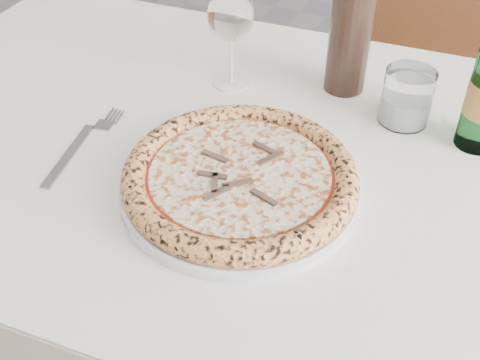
{
  "coord_description": "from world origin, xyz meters",
  "views": [
    {
      "loc": [
        0.16,
        -0.48,
        1.29
      ],
      "look_at": [
        -0.11,
        0.06,
        0.78
      ],
      "focal_mm": 45.0,
      "sensor_mm": 36.0,
      "label": 1
    }
  ],
  "objects_px": {
    "wine_bottle": "(352,23)",
    "plate": "(240,186)",
    "dining_table": "(269,200)",
    "chair_far": "(425,62)",
    "pizza": "(240,176)",
    "wine_glass": "(231,18)",
    "tumbler": "(406,100)"
  },
  "relations": [
    {
      "from": "plate",
      "to": "wine_bottle",
      "type": "relative_size",
      "value": 1.17
    },
    {
      "from": "tumbler",
      "to": "pizza",
      "type": "bearing_deg",
      "value": -119.83
    },
    {
      "from": "wine_glass",
      "to": "wine_bottle",
      "type": "bearing_deg",
      "value": 22.48
    },
    {
      "from": "wine_bottle",
      "to": "plate",
      "type": "bearing_deg",
      "value": -96.74
    },
    {
      "from": "dining_table",
      "to": "wine_glass",
      "type": "bearing_deg",
      "value": 134.18
    },
    {
      "from": "wine_glass",
      "to": "tumbler",
      "type": "xyz_separation_m",
      "value": [
        0.29,
        0.02,
        -0.08
      ]
    },
    {
      "from": "plate",
      "to": "tumbler",
      "type": "bearing_deg",
      "value": 60.17
    },
    {
      "from": "tumbler",
      "to": "wine_bottle",
      "type": "relative_size",
      "value": 0.31
    },
    {
      "from": "pizza",
      "to": "wine_glass",
      "type": "relative_size",
      "value": 1.88
    },
    {
      "from": "plate",
      "to": "pizza",
      "type": "xyz_separation_m",
      "value": [
        -0.0,
        -0.0,
        0.02
      ]
    },
    {
      "from": "pizza",
      "to": "wine_bottle",
      "type": "relative_size",
      "value": 1.15
    },
    {
      "from": "plate",
      "to": "dining_table",
      "type": "bearing_deg",
      "value": 90.0
    },
    {
      "from": "plate",
      "to": "wine_bottle",
      "type": "distance_m",
      "value": 0.33
    },
    {
      "from": "chair_far",
      "to": "plate",
      "type": "distance_m",
      "value": 0.91
    },
    {
      "from": "dining_table",
      "to": "chair_far",
      "type": "relative_size",
      "value": 1.51
    },
    {
      "from": "chair_far",
      "to": "pizza",
      "type": "relative_size",
      "value": 2.96
    },
    {
      "from": "dining_table",
      "to": "wine_bottle",
      "type": "xyz_separation_m",
      "value": [
        0.04,
        0.21,
        0.21
      ]
    },
    {
      "from": "dining_table",
      "to": "tumbler",
      "type": "xyz_separation_m",
      "value": [
        0.15,
        0.16,
        0.13
      ]
    },
    {
      "from": "tumbler",
      "to": "plate",
      "type": "bearing_deg",
      "value": -119.83
    },
    {
      "from": "plate",
      "to": "wine_bottle",
      "type": "height_order",
      "value": "wine_bottle"
    },
    {
      "from": "plate",
      "to": "chair_far",
      "type": "bearing_deg",
      "value": 84.42
    },
    {
      "from": "chair_far",
      "to": "wine_glass",
      "type": "relative_size",
      "value": 5.56
    },
    {
      "from": "plate",
      "to": "tumbler",
      "type": "xyz_separation_m",
      "value": [
        0.15,
        0.26,
        0.03
      ]
    },
    {
      "from": "wine_glass",
      "to": "wine_bottle",
      "type": "xyz_separation_m",
      "value": [
        0.18,
        0.07,
        -0.0
      ]
    },
    {
      "from": "wine_bottle",
      "to": "chair_far",
      "type": "bearing_deg",
      "value": 85.07
    },
    {
      "from": "dining_table",
      "to": "chair_far",
      "type": "distance_m",
      "value": 0.8
    },
    {
      "from": "dining_table",
      "to": "pizza",
      "type": "relative_size",
      "value": 4.46
    },
    {
      "from": "chair_far",
      "to": "wine_glass",
      "type": "distance_m",
      "value": 0.76
    },
    {
      "from": "pizza",
      "to": "tumbler",
      "type": "relative_size",
      "value": 3.66
    },
    {
      "from": "wine_glass",
      "to": "tumbler",
      "type": "relative_size",
      "value": 1.95
    },
    {
      "from": "chair_far",
      "to": "pizza",
      "type": "height_order",
      "value": "chair_far"
    },
    {
      "from": "tumbler",
      "to": "dining_table",
      "type": "bearing_deg",
      "value": -132.7
    }
  ]
}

